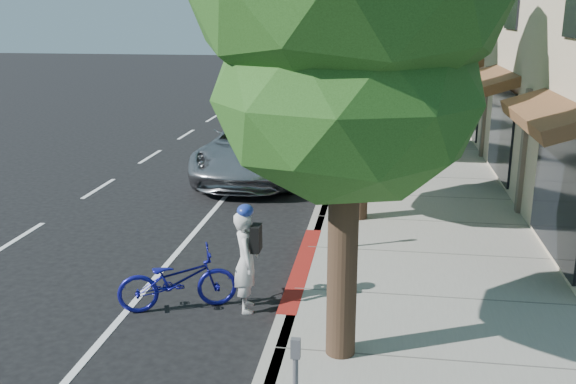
% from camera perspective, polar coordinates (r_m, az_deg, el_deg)
% --- Properties ---
extents(ground, '(120.00, 120.00, 0.00)m').
position_cam_1_polar(ground, '(10.99, 0.61, -9.25)').
color(ground, black).
rests_on(ground, ground).
extents(sidewalk, '(4.60, 56.00, 0.15)m').
position_cam_1_polar(sidewalk, '(18.47, 11.09, 1.15)').
color(sidewalk, gray).
rests_on(sidewalk, ground).
extents(curb, '(0.30, 56.00, 0.15)m').
position_cam_1_polar(curb, '(18.49, 3.96, 1.43)').
color(curb, '#9E998E').
rests_on(curb, ground).
extents(curb_red_segment, '(0.32, 4.00, 0.15)m').
position_cam_1_polar(curb_red_segment, '(11.87, 1.26, -6.90)').
color(curb_red_segment, maroon).
rests_on(curb_red_segment, ground).
extents(street_tree_1, '(4.60, 4.60, 7.24)m').
position_cam_1_polar(street_tree_1, '(13.88, 6.79, 14.77)').
color(street_tree_1, black).
rests_on(street_tree_1, ground).
extents(street_tree_2, '(4.20, 4.20, 7.46)m').
position_cam_1_polar(street_tree_2, '(19.87, 7.38, 15.76)').
color(street_tree_2, black).
rests_on(street_tree_2, ground).
extents(street_tree_3, '(4.66, 4.66, 7.48)m').
position_cam_1_polar(street_tree_3, '(25.87, 7.67, 15.55)').
color(street_tree_3, black).
rests_on(street_tree_3, ground).
extents(street_tree_4, '(4.19, 4.19, 6.75)m').
position_cam_1_polar(street_tree_4, '(31.87, 7.83, 14.75)').
color(street_tree_4, black).
rests_on(street_tree_4, ground).
extents(street_tree_5, '(5.46, 5.46, 7.09)m').
position_cam_1_polar(street_tree_5, '(37.87, 7.96, 14.85)').
color(street_tree_5, black).
rests_on(street_tree_5, ground).
extents(cyclist, '(0.53, 0.68, 1.65)m').
position_cam_1_polar(cyclist, '(10.24, -3.73, -6.18)').
color(cyclist, silver).
rests_on(cyclist, ground).
extents(bicycle, '(2.01, 1.30, 1.00)m').
position_cam_1_polar(bicycle, '(10.52, -9.79, -7.71)').
color(bicycle, navy).
rests_on(bicycle, ground).
extents(silver_suv, '(2.90, 6.07, 1.67)m').
position_cam_1_polar(silver_suv, '(18.61, -2.78, 3.94)').
color(silver_suv, '#9F9FA4').
rests_on(silver_suv, ground).
extents(dark_sedan, '(2.18, 4.95, 1.58)m').
position_cam_1_polar(dark_sedan, '(19.34, 2.75, 4.26)').
color(dark_sedan, black).
rests_on(dark_sedan, ground).
extents(white_pickup, '(2.44, 5.74, 1.65)m').
position_cam_1_polar(white_pickup, '(30.74, 2.95, 8.62)').
color(white_pickup, white).
rests_on(white_pickup, ground).
extents(dark_suv_far, '(2.72, 5.59, 1.84)m').
position_cam_1_polar(dark_suv_far, '(35.97, 4.59, 9.79)').
color(dark_suv_far, black).
rests_on(dark_suv_far, ground).
extents(pedestrian, '(1.11, 1.06, 1.80)m').
position_cam_1_polar(pedestrian, '(21.32, 12.12, 5.71)').
color(pedestrian, black).
rests_on(pedestrian, sidewalk).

